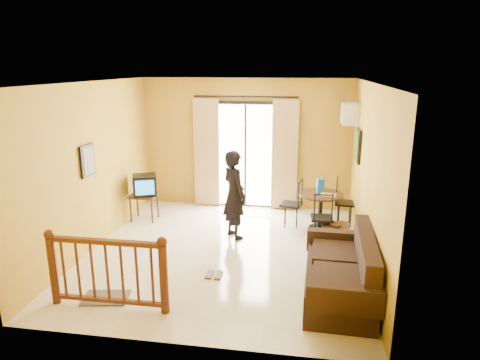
% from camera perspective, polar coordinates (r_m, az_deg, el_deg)
% --- Properties ---
extents(ground, '(5.00, 5.00, 0.00)m').
position_cam_1_polar(ground, '(7.32, -2.09, -9.58)').
color(ground, beige).
rests_on(ground, ground).
extents(room_shell, '(5.00, 5.00, 5.00)m').
position_cam_1_polar(room_shell, '(6.79, -2.23, 3.59)').
color(room_shell, white).
rests_on(room_shell, ground).
extents(balcony_door, '(2.25, 0.14, 2.46)m').
position_cam_1_polar(balcony_door, '(9.24, 0.72, 3.42)').
color(balcony_door, black).
rests_on(balcony_door, ground).
extents(tv_table, '(0.53, 0.44, 0.53)m').
position_cam_1_polar(tv_table, '(8.84, -12.68, -2.39)').
color(tv_table, black).
rests_on(tv_table, ground).
extents(television, '(0.57, 0.55, 0.41)m').
position_cam_1_polar(television, '(8.75, -12.61, -0.66)').
color(television, black).
rests_on(television, tv_table).
extents(picture_left, '(0.05, 0.42, 0.52)m').
position_cam_1_polar(picture_left, '(7.39, -19.65, 2.45)').
color(picture_left, black).
rests_on(picture_left, room_shell).
extents(dining_table, '(0.84, 0.84, 0.70)m').
position_cam_1_polar(dining_table, '(8.28, 10.72, -2.77)').
color(dining_table, black).
rests_on(dining_table, ground).
extents(water_jug, '(0.15, 0.15, 0.27)m').
position_cam_1_polar(water_jug, '(8.25, 10.68, -0.74)').
color(water_jug, '#124AAB').
rests_on(water_jug, dining_table).
extents(serving_tray, '(0.31, 0.23, 0.02)m').
position_cam_1_polar(serving_tray, '(8.14, 11.69, -1.94)').
color(serving_tray, beige).
rests_on(serving_tray, dining_table).
extents(dining_chairs, '(1.48, 1.36, 0.95)m').
position_cam_1_polar(dining_chairs, '(8.35, 10.38, -6.64)').
color(dining_chairs, black).
rests_on(dining_chairs, ground).
extents(air_conditioner, '(0.31, 0.60, 0.40)m').
position_cam_1_polar(air_conditioner, '(8.56, 14.41, 8.55)').
color(air_conditioner, white).
rests_on(air_conditioner, room_shell).
extents(botanical_print, '(0.05, 0.50, 0.60)m').
position_cam_1_polar(botanical_print, '(8.01, 15.46, 4.43)').
color(botanical_print, black).
rests_on(botanical_print, room_shell).
extents(coffee_table, '(0.47, 0.84, 0.37)m').
position_cam_1_polar(coffee_table, '(7.49, 12.64, -7.30)').
color(coffee_table, black).
rests_on(coffee_table, ground).
extents(bowl, '(0.24, 0.24, 0.06)m').
position_cam_1_polar(bowl, '(7.55, 12.65, -5.87)').
color(bowl, '#51371C').
rests_on(bowl, coffee_table).
extents(sofa, '(0.93, 1.91, 0.90)m').
position_cam_1_polar(sofa, '(6.03, 13.63, -12.16)').
color(sofa, black).
rests_on(sofa, ground).
extents(standing_person, '(0.67, 0.70, 1.61)m').
position_cam_1_polar(standing_person, '(7.67, -0.78, -1.95)').
color(standing_person, black).
rests_on(standing_person, ground).
extents(stair_balustrade, '(1.63, 0.13, 1.04)m').
position_cam_1_polar(stair_balustrade, '(5.80, -17.33, -11.11)').
color(stair_balustrade, '#471E0F').
rests_on(stair_balustrade, ground).
extents(doormat, '(0.66, 0.49, 0.02)m').
position_cam_1_polar(doormat, '(6.27, -17.43, -14.72)').
color(doormat, '#574D46').
rests_on(doormat, ground).
extents(sandals, '(0.24, 0.25, 0.03)m').
position_cam_1_polar(sandals, '(6.57, -3.49, -12.52)').
color(sandals, '#51371C').
rests_on(sandals, ground).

